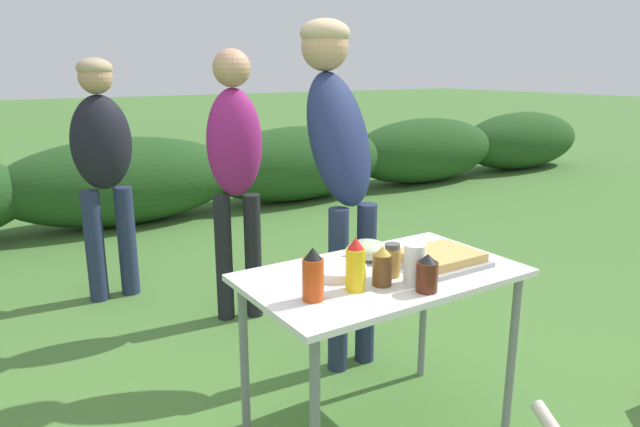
{
  "coord_description": "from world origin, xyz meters",
  "views": [
    {
      "loc": [
        -1.36,
        -1.66,
        1.53
      ],
      "look_at": [
        -0.02,
        0.43,
        0.89
      ],
      "focal_mm": 32.0,
      "sensor_mm": 36.0,
      "label": 1
    }
  ],
  "objects": [
    {
      "name": "mustard_bottle",
      "position": [
        -0.2,
        -0.09,
        0.84
      ],
      "size": [
        0.07,
        0.07,
        0.2
      ],
      "color": "yellow",
      "rests_on": "folding_table"
    },
    {
      "name": "standing_person_in_olive_jacket",
      "position": [
        -0.57,
        2.18,
        0.97
      ],
      "size": [
        0.38,
        0.28,
        1.59
      ],
      "rotation": [
        0.0,
        0.0,
        0.01
      ],
      "color": "#232D4C",
      "rests_on": "ground"
    },
    {
      "name": "bbq_sauce_bottle",
      "position": [
        0.01,
        -0.24,
        0.81
      ],
      "size": [
        0.08,
        0.08,
        0.14
      ],
      "color": "#562314",
      "rests_on": "folding_table"
    },
    {
      "name": "shrub_hedge",
      "position": [
        0.0,
        4.06,
        0.43
      ],
      "size": [
        14.4,
        0.9,
        0.87
      ],
      "color": "#234C1E",
      "rests_on": "ground"
    },
    {
      "name": "beer_bottle",
      "position": [
        -0.09,
        -0.11,
        0.81
      ],
      "size": [
        0.07,
        0.07,
        0.15
      ],
      "color": "brown",
      "rests_on": "folding_table"
    },
    {
      "name": "spice_jar",
      "position": [
        -0.0,
        -0.05,
        0.8
      ],
      "size": [
        0.06,
        0.06,
        0.13
      ],
      "color": "#B2893D",
      "rests_on": "folding_table"
    },
    {
      "name": "paper_cup_stack",
      "position": [
        0.02,
        -0.16,
        0.82
      ],
      "size": [
        0.08,
        0.08,
        0.15
      ],
      "primitive_type": "cylinder",
      "color": "white",
      "rests_on": "folding_table"
    },
    {
      "name": "plate_stack",
      "position": [
        -0.17,
        0.07,
        0.76
      ],
      "size": [
        0.23,
        0.23,
        0.04
      ],
      "primitive_type": "cylinder",
      "color": "white",
      "rests_on": "folding_table"
    },
    {
      "name": "folding_table",
      "position": [
        0.0,
        0.0,
        0.66
      ],
      "size": [
        1.1,
        0.64,
        0.74
      ],
      "color": "silver",
      "rests_on": "ground"
    },
    {
      "name": "food_tray",
      "position": [
        0.25,
        -0.06,
        0.77
      ],
      "size": [
        0.34,
        0.29,
        0.06
      ],
      "color": "#9E9EA3",
      "rests_on": "folding_table"
    },
    {
      "name": "standing_person_in_gray_fleece",
      "position": [
        0.02,
        1.42,
        1.0
      ],
      "size": [
        0.38,
        0.33,
        1.63
      ],
      "rotation": [
        0.0,
        0.0,
        -0.34
      ],
      "color": "black",
      "rests_on": "ground"
    },
    {
      "name": "standing_person_in_navy_coat",
      "position": [
        0.25,
        0.69,
        1.15
      ],
      "size": [
        0.32,
        0.49,
        1.76
      ],
      "rotation": [
        0.0,
        0.0,
        -0.0
      ],
      "color": "#232D4C",
      "rests_on": "ground"
    },
    {
      "name": "hot_sauce_bottle",
      "position": [
        -0.38,
        -0.09,
        0.83
      ],
      "size": [
        0.08,
        0.08,
        0.19
      ],
      "color": "#CC4214",
      "rests_on": "folding_table"
    },
    {
      "name": "mixing_bowl",
      "position": [
        0.04,
        0.16,
        0.78
      ],
      "size": [
        0.18,
        0.18,
        0.08
      ],
      "primitive_type": "ellipsoid",
      "color": "#ADBC99",
      "rests_on": "folding_table"
    }
  ]
}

